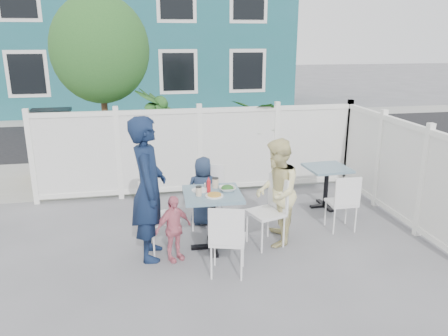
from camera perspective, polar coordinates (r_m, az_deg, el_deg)
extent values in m
plane|color=slate|center=(6.05, -0.87, -10.99)|extent=(80.00, 80.00, 0.00)
cube|color=gray|center=(9.55, -4.83, -0.45)|extent=(24.00, 2.60, 0.01)
cube|color=black|center=(13.12, -6.57, 4.23)|extent=(24.00, 5.00, 0.01)
cube|color=gray|center=(16.15, -7.45, 6.56)|extent=(24.00, 1.60, 0.01)
cube|color=#1C5E63|center=(19.28, -10.02, 17.03)|extent=(11.00, 6.00, 6.00)
cube|color=black|center=(16.48, -18.44, 11.66)|extent=(1.20, 0.04, 1.40)
cube|color=black|center=(16.46, -4.20, 12.44)|extent=(1.20, 0.04, 1.40)
cube|color=white|center=(8.00, -3.17, 2.26)|extent=(5.80, 0.04, 1.40)
cube|color=white|center=(7.85, -3.26, 7.50)|extent=(5.86, 0.08, 0.08)
cube|color=white|center=(8.22, -3.09, -2.88)|extent=(5.86, 0.08, 0.12)
cube|color=white|center=(7.34, 21.95, -0.29)|extent=(0.04, 3.60, 1.40)
cube|color=white|center=(7.17, 22.59, 5.37)|extent=(0.08, 3.66, 0.08)
cube|color=white|center=(7.58, 21.33, -5.79)|extent=(0.08, 3.66, 0.12)
cylinder|color=#382316|center=(8.76, -15.17, 5.51)|extent=(0.12, 0.12, 2.40)
ellipsoid|color=#225220|center=(8.61, -15.90, 14.68)|extent=(1.80, 1.62, 1.98)
cube|color=gold|center=(9.69, -21.32, 2.82)|extent=(0.75, 0.56, 1.35)
imported|color=#225220|center=(8.59, -8.62, 3.89)|extent=(1.22, 1.22, 1.87)
imported|color=#225220|center=(8.77, 3.51, 3.72)|extent=(2.01, 1.96, 1.69)
cube|color=#46667A|center=(5.87, -1.54, -3.46)|extent=(0.80, 0.80, 0.04)
cylinder|color=black|center=(6.02, -1.51, -6.99)|extent=(0.09, 0.09, 0.75)
cube|color=black|center=(6.17, -1.48, -10.17)|extent=(0.61, 0.11, 0.04)
cube|color=black|center=(6.17, -1.48, -10.17)|extent=(0.11, 0.61, 0.04)
cube|color=#46667A|center=(7.56, 13.34, -0.01)|extent=(0.71, 0.71, 0.04)
cylinder|color=black|center=(7.67, 13.17, -2.50)|extent=(0.08, 0.08, 0.66)
cube|color=black|center=(7.78, 13.01, -4.79)|extent=(0.54, 0.11, 0.04)
cube|color=black|center=(7.78, 13.01, -4.79)|extent=(0.11, 0.54, 0.04)
cube|color=white|center=(5.99, -8.30, -6.51)|extent=(0.54, 0.55, 0.04)
cube|color=white|center=(5.83, -10.23, -4.49)|extent=(0.17, 0.43, 0.47)
cylinder|color=white|center=(6.30, -7.33, -7.58)|extent=(0.03, 0.03, 0.47)
cylinder|color=white|center=(5.99, -5.94, -8.90)|extent=(0.03, 0.03, 0.47)
cylinder|color=white|center=(6.19, -10.40, -8.19)|extent=(0.03, 0.03, 0.47)
cylinder|color=white|center=(5.87, -9.16, -9.57)|extent=(0.03, 0.03, 0.47)
cube|color=white|center=(6.10, 5.46, -5.88)|extent=(0.54, 0.56, 0.04)
cube|color=white|center=(6.11, 7.10, -3.22)|extent=(0.17, 0.43, 0.48)
cylinder|color=white|center=(5.96, 4.99, -8.95)|extent=(0.03, 0.03, 0.48)
cylinder|color=white|center=(6.25, 3.03, -7.64)|extent=(0.03, 0.03, 0.48)
cylinder|color=white|center=(6.15, 7.82, -8.19)|extent=(0.03, 0.03, 0.48)
cylinder|color=white|center=(6.43, 5.78, -6.97)|extent=(0.03, 0.03, 0.48)
cube|color=white|center=(6.61, -2.17, -4.08)|extent=(0.56, 0.55, 0.04)
cube|color=white|center=(6.71, -1.79, -1.42)|extent=(0.41, 0.20, 0.47)
cylinder|color=white|center=(6.50, -0.92, -6.67)|extent=(0.02, 0.02, 0.47)
cylinder|color=white|center=(6.59, -4.11, -6.39)|extent=(0.02, 0.02, 0.47)
cylinder|color=white|center=(6.82, -0.26, -5.52)|extent=(0.02, 0.02, 0.47)
cylinder|color=white|center=(6.90, -3.31, -5.27)|extent=(0.02, 0.02, 0.47)
cube|color=white|center=(5.38, 0.48, -9.33)|extent=(0.52, 0.50, 0.04)
cube|color=white|center=(5.10, 0.30, -7.74)|extent=(0.41, 0.15, 0.45)
cylinder|color=white|center=(5.65, -1.23, -10.56)|extent=(0.02, 0.02, 0.45)
cylinder|color=white|center=(5.62, 2.49, -10.71)|extent=(0.02, 0.02, 0.45)
cylinder|color=white|center=(5.35, -1.66, -12.22)|extent=(0.02, 0.02, 0.45)
cylinder|color=white|center=(5.32, 2.30, -12.40)|extent=(0.02, 0.02, 0.45)
cube|color=white|center=(6.81, 15.07, -4.40)|extent=(0.40, 0.38, 0.04)
cube|color=white|center=(6.58, 15.88, -3.02)|extent=(0.40, 0.03, 0.43)
cylinder|color=white|center=(6.96, 13.10, -5.69)|extent=(0.02, 0.02, 0.43)
cylinder|color=white|center=(7.10, 15.64, -5.44)|extent=(0.02, 0.02, 0.43)
cylinder|color=white|center=(6.69, 14.18, -6.71)|extent=(0.02, 0.02, 0.43)
cylinder|color=white|center=(6.83, 16.81, -6.42)|extent=(0.02, 0.02, 0.43)
imported|color=#101E3B|center=(5.69, -9.83, -2.71)|extent=(0.50, 0.72, 1.89)
imported|color=#E0CA4F|center=(6.08, 6.89, -3.21)|extent=(0.75, 0.86, 1.51)
imported|color=#1F2E48|center=(6.73, -2.70, -3.04)|extent=(0.58, 0.43, 1.08)
imported|color=pink|center=(5.72, -6.62, -7.85)|extent=(0.56, 0.44, 0.89)
cylinder|color=white|center=(5.73, -1.27, -3.64)|extent=(0.24, 0.24, 0.02)
cylinder|color=white|center=(5.94, -3.18, -2.91)|extent=(0.22, 0.22, 0.02)
imported|color=white|center=(5.92, 0.46, -2.76)|extent=(0.23, 0.23, 0.06)
cylinder|color=beige|center=(5.75, -3.32, -3.08)|extent=(0.08, 0.08, 0.12)
cylinder|color=beige|center=(6.04, -1.13, -1.99)|extent=(0.09, 0.09, 0.13)
cylinder|color=red|center=(5.86, -2.02, -2.40)|extent=(0.05, 0.05, 0.17)
cylinder|color=white|center=(6.06, -2.48, -2.27)|extent=(0.03, 0.03, 0.07)
cylinder|color=black|center=(6.07, -2.41, -2.23)|extent=(0.03, 0.03, 0.06)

